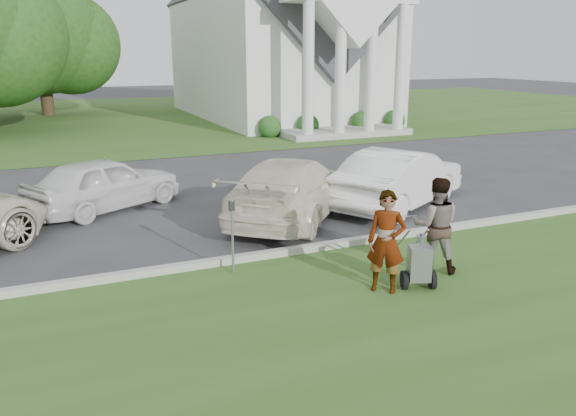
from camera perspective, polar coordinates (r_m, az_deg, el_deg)
ground at (r=10.76m, az=1.55°, el=-5.70°), size 120.00×120.00×0.00m
grass_strip at (r=8.38m, az=10.39°, el=-12.44°), size 80.00×7.00×0.01m
church_lawn at (r=36.54m, az=-16.73°, el=8.83°), size 80.00×30.00×0.01m
curb at (r=11.20m, az=0.36°, el=-4.40°), size 80.00×0.18×0.15m
church at (r=34.87m, az=-1.02°, el=18.95°), size 9.19×19.00×24.10m
tree_back at (r=39.08m, az=-23.90°, el=15.54°), size 9.61×7.60×8.89m
striping_cart at (r=9.77m, az=13.17°, el=-5.58°), size 0.81×1.20×1.03m
person_left at (r=9.42m, az=9.96°, el=-3.48°), size 0.75×0.73×1.73m
person_right at (r=10.45m, az=14.75°, el=-1.77°), size 1.07×1.00×1.76m
parking_meter_near at (r=10.06m, az=-5.69°, el=-2.00°), size 0.10×0.09×1.39m
car_b at (r=14.97m, az=-18.15°, el=2.39°), size 4.29×3.40×1.37m
car_c at (r=13.48m, az=0.33°, el=2.01°), size 4.90×5.18×1.47m
car_d at (r=14.80m, az=11.26°, el=3.01°), size 4.79×3.64×1.51m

